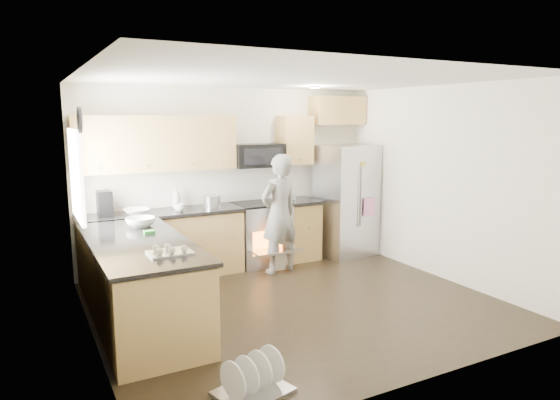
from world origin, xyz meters
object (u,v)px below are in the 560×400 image
refrigerator (346,201)px  dish_rack (253,383)px  stove_range (261,219)px  person (279,214)px

refrigerator → dish_rack: 4.38m
stove_range → refrigerator: (1.42, -0.17, 0.20)m
refrigerator → person: (-1.37, -0.32, -0.04)m
refrigerator → dish_rack: size_ratio=2.69×
person → dish_rack: size_ratio=2.58×
dish_rack → stove_range: bearing=63.3°
stove_range → person: stove_range is taller
person → stove_range: bearing=-97.0°
refrigerator → dish_rack: refrigerator is taller
dish_rack → person: bearing=58.6°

